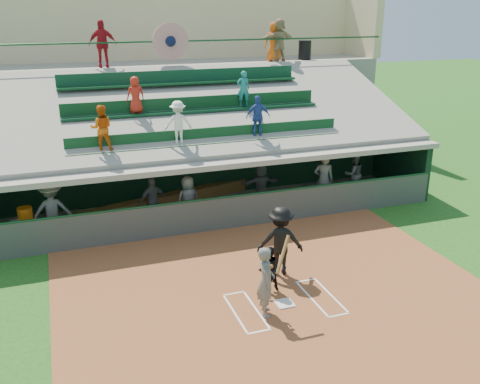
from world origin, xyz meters
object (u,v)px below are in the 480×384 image
object	(u,v)px
white_table	(26,232)
water_cooler	(25,215)
home_plate	(284,303)
batter_at_plate	(266,281)
catcher	(268,269)
trash_bin	(305,50)

from	to	relation	value
white_table	water_cooler	size ratio (longest dim) A/B	1.83
home_plate	water_cooler	size ratio (longest dim) A/B	0.97
white_table	batter_at_plate	bearing A→B (deg)	-56.19
home_plate	white_table	bearing A→B (deg)	135.76
catcher	water_cooler	size ratio (longest dim) A/B	2.76
water_cooler	trash_bin	bearing A→B (deg)	28.08
home_plate	batter_at_plate	xyz separation A→B (m)	(-0.60, -0.23, 0.86)
white_table	catcher	bearing A→B (deg)	-48.77
batter_at_plate	water_cooler	size ratio (longest dim) A/B	4.41
batter_at_plate	catcher	size ratio (longest dim) A/B	1.59
home_plate	water_cooler	distance (m)	8.53
water_cooler	white_table	bearing A→B (deg)	-165.40
home_plate	catcher	distance (m)	0.99
home_plate	water_cooler	xyz separation A→B (m)	(-6.05, 5.94, 0.94)
home_plate	trash_bin	distance (m)	15.04
batter_at_plate	water_cooler	world-z (taller)	batter_at_plate
home_plate	batter_at_plate	world-z (taller)	batter_at_plate
batter_at_plate	trash_bin	xyz separation A→B (m)	(7.07, 12.85, 4.14)
catcher	white_table	distance (m)	7.88
batter_at_plate	catcher	xyz separation A→B (m)	(0.47, 1.00, -0.26)
home_plate	white_table	size ratio (longest dim) A/B	0.53
catcher	trash_bin	bearing A→B (deg)	-134.76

